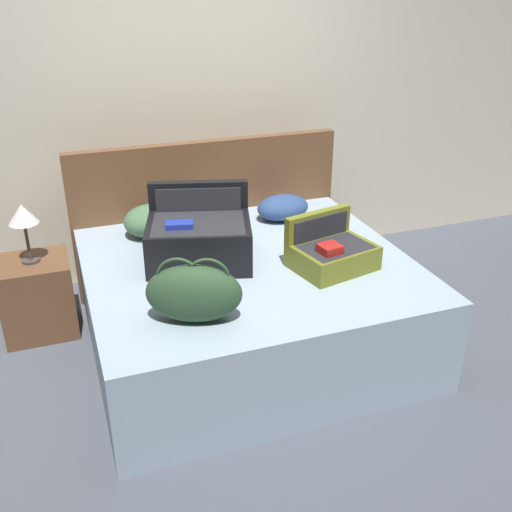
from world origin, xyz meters
The scene contains 11 objects.
ground_plane centered at (0.00, 0.00, 0.00)m, with size 12.00×12.00×0.00m, color #4C515B.
back_wall centered at (0.00, 1.65, 1.30)m, with size 8.00×0.10×2.60m, color beige.
bed centered at (0.00, 0.40, 0.28)m, with size 1.87×1.70×0.57m, color #99ADBC.
headboard centered at (0.00, 1.29, 0.54)m, with size 1.91×0.08×1.08m, color brown.
hard_case_large centered at (-0.26, 0.52, 0.72)m, with size 0.70×0.62×0.42m.
hard_case_medium centered at (0.43, 0.18, 0.66)m, with size 0.51×0.44×0.30m.
duffel_bag centered at (-0.46, -0.11, 0.72)m, with size 0.52×0.37×0.34m.
pillow_near_headboard centered at (0.44, 0.96, 0.65)m, with size 0.36×0.26×0.17m, color navy.
pillow_center_head centered at (-0.46, 0.99, 0.67)m, with size 0.36×0.31×0.20m, color #4C724C.
nightstand centered at (-1.22, 1.00, 0.25)m, with size 0.44×0.40×0.50m, color brown.
table_lamp centered at (-1.22, 1.00, 0.80)m, with size 0.18×0.18×0.38m.
Camera 1 is at (-1.01, -2.55, 2.12)m, focal length 41.40 mm.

